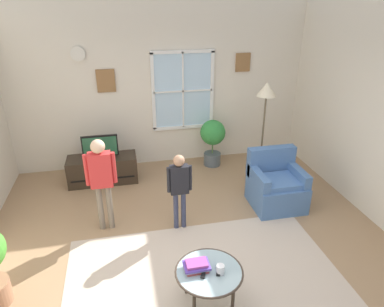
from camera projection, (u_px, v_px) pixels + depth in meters
name	position (u px, v px, depth m)	size (l,w,h in m)	color
ground_plane	(196.00, 261.00, 4.31)	(6.02, 6.50, 0.02)	#9E7A56
back_wall	(161.00, 87.00, 6.36)	(5.42, 0.17, 2.96)	beige
area_rug	(205.00, 278.00, 4.04)	(3.19, 2.02, 0.01)	#C6B29E
tv_stand	(103.00, 169.00, 6.06)	(1.18, 0.47, 0.47)	#2D2319
television	(100.00, 146.00, 5.87)	(0.60, 0.08, 0.40)	#4C4C4C
armchair	(276.00, 186.00, 5.35)	(0.76, 0.74, 0.87)	#476B9E
coffee_table	(209.00, 274.00, 3.52)	(0.71, 0.71, 0.46)	#99B2B7
book_stack	(197.00, 266.00, 3.51)	(0.26, 0.19, 0.10)	#AF4544
cup	(220.00, 269.00, 3.46)	(0.08, 0.08, 0.10)	white
remote_near_books	(204.00, 273.00, 3.47)	(0.04, 0.14, 0.02)	black
remote_near_cup	(218.00, 271.00, 3.50)	(0.04, 0.14, 0.02)	black
person_red_shirt	(101.00, 175.00, 4.57)	(0.41, 0.19, 1.35)	#726656
person_black_shirt	(179.00, 184.00, 4.64)	(0.34, 0.15, 1.13)	#333851
potted_plant_by_window	(213.00, 138.00, 6.54)	(0.48, 0.48, 0.91)	#4C565B
floor_lamp	(266.00, 100.00, 5.58)	(0.32, 0.32, 1.76)	black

